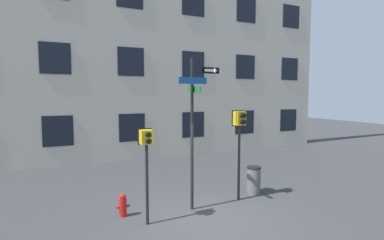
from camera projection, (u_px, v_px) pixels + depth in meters
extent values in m
plane|color=#38383A|center=(207.00, 220.00, 7.95)|extent=(60.00, 60.00, 0.00)
cube|color=beige|center=(129.00, 29.00, 15.00)|extent=(24.00, 0.60, 13.17)
cube|color=black|center=(58.00, 131.00, 13.68)|extent=(1.32, 0.03, 1.41)
cube|color=black|center=(132.00, 128.00, 15.13)|extent=(1.32, 0.03, 1.41)
cube|color=black|center=(193.00, 125.00, 16.58)|extent=(1.32, 0.03, 1.41)
cube|color=black|center=(245.00, 122.00, 18.02)|extent=(1.32, 0.03, 1.41)
cube|color=black|center=(288.00, 120.00, 19.47)|extent=(1.32, 0.03, 1.41)
cube|color=black|center=(55.00, 58.00, 13.40)|extent=(1.32, 0.03, 1.41)
cube|color=black|center=(131.00, 62.00, 14.85)|extent=(1.32, 0.03, 1.41)
cube|color=black|center=(193.00, 65.00, 16.30)|extent=(1.32, 0.03, 1.41)
cube|color=black|center=(245.00, 67.00, 17.74)|extent=(1.32, 0.03, 1.41)
cube|color=black|center=(290.00, 69.00, 19.19)|extent=(1.32, 0.03, 1.41)
cube|color=black|center=(193.00, 2.00, 16.01)|extent=(1.32, 0.03, 1.41)
cube|color=black|center=(246.00, 10.00, 17.46)|extent=(1.32, 0.03, 1.41)
cube|color=black|center=(291.00, 16.00, 18.91)|extent=(1.32, 0.03, 1.41)
cylinder|color=black|center=(192.00, 135.00, 8.48)|extent=(0.09, 0.09, 4.32)
cube|color=black|center=(201.00, 70.00, 8.45)|extent=(0.58, 0.05, 0.05)
cube|color=#14478C|center=(193.00, 81.00, 8.30)|extent=(0.85, 0.02, 0.18)
cube|color=#196B2D|center=(194.00, 89.00, 8.40)|extent=(0.02, 0.82, 0.17)
cube|color=black|center=(211.00, 70.00, 8.56)|extent=(0.56, 0.02, 0.18)
cube|color=white|center=(210.00, 70.00, 8.53)|extent=(0.32, 0.01, 0.07)
cone|color=white|center=(216.00, 71.00, 8.62)|extent=(0.10, 0.14, 0.14)
cylinder|color=black|center=(147.00, 185.00, 7.58)|extent=(0.08, 0.08, 2.08)
cube|color=gold|center=(146.00, 137.00, 7.48)|extent=(0.31, 0.26, 0.35)
cube|color=black|center=(145.00, 136.00, 7.60)|extent=(0.37, 0.02, 0.41)
cylinder|color=black|center=(149.00, 135.00, 7.30)|extent=(0.12, 0.12, 0.12)
cylinder|color=black|center=(149.00, 141.00, 7.31)|extent=(0.12, 0.12, 0.12)
cylinder|color=orange|center=(148.00, 135.00, 7.35)|extent=(0.10, 0.01, 0.10)
cylinder|color=black|center=(239.00, 163.00, 9.37)|extent=(0.08, 0.08, 2.37)
cube|color=gold|center=(240.00, 118.00, 9.25)|extent=(0.32, 0.26, 0.43)
cube|color=black|center=(237.00, 118.00, 9.38)|extent=(0.38, 0.02, 0.49)
cylinder|color=black|center=(243.00, 116.00, 9.07)|extent=(0.15, 0.12, 0.15)
cylinder|color=black|center=(243.00, 122.00, 9.09)|extent=(0.15, 0.12, 0.15)
cylinder|color=silver|center=(242.00, 115.00, 9.12)|extent=(0.12, 0.01, 0.12)
cylinder|color=red|center=(123.00, 207.00, 8.15)|extent=(0.20, 0.20, 0.49)
sphere|color=red|center=(123.00, 197.00, 8.12)|extent=(0.17, 0.17, 0.17)
cylinder|color=red|center=(118.00, 207.00, 8.09)|extent=(0.08, 0.07, 0.07)
cylinder|color=red|center=(128.00, 206.00, 8.20)|extent=(0.08, 0.07, 0.07)
cylinder|color=#59595B|center=(254.00, 181.00, 10.05)|extent=(0.46, 0.46, 0.86)
cylinder|color=black|center=(254.00, 167.00, 10.01)|extent=(0.49, 0.49, 0.04)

